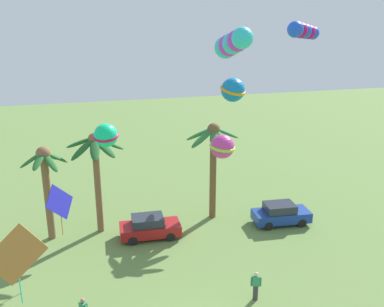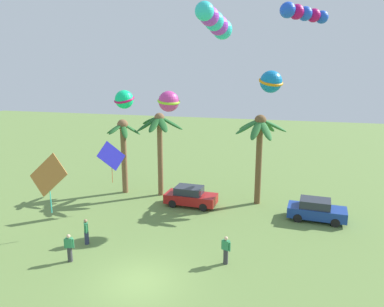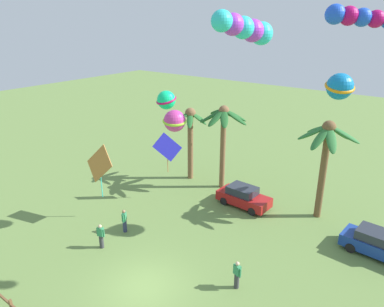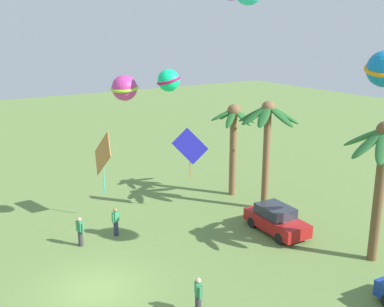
{
  "view_description": "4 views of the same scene",
  "coord_description": "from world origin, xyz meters",
  "views": [
    {
      "loc": [
        -4.23,
        -14.29,
        13.78
      ],
      "look_at": [
        1.28,
        5.64,
        7.2
      ],
      "focal_mm": 40.18,
      "sensor_mm": 36.0,
      "label": 1
    },
    {
      "loc": [
        6.7,
        -15.3,
        10.45
      ],
      "look_at": [
        1.23,
        5.67,
        5.35
      ],
      "focal_mm": 34.77,
      "sensor_mm": 36.0,
      "label": 2
    },
    {
      "loc": [
        11.08,
        -10.53,
        13.05
      ],
      "look_at": [
        -0.47,
        4.75,
        5.86
      ],
      "focal_mm": 33.72,
      "sensor_mm": 36.0,
      "label": 3
    },
    {
      "loc": [
        17.33,
        -6.07,
        11.05
      ],
      "look_at": [
        -0.05,
        5.03,
        5.43
      ],
      "focal_mm": 43.27,
      "sensor_mm": 36.0,
      "label": 4
    }
  ],
  "objects": [
    {
      "name": "ground_plane",
      "position": [
        0.0,
        0.0,
        0.0
      ],
      "size": [
        120.0,
        120.0,
        0.0
      ],
      "primitive_type": "plane",
      "color": "olive"
    },
    {
      "name": "palm_tree_0",
      "position": [
        -3.21,
        12.46,
        5.25
      ],
      "size": [
        3.87,
        3.89,
        6.85
      ],
      "color": "brown",
      "rests_on": "ground"
    },
    {
      "name": "palm_tree_1",
      "position": [
        -6.35,
        12.33,
        4.44
      ],
      "size": [
        2.99,
        3.11,
        6.24
      ],
      "color": "brown",
      "rests_on": "ground"
    },
    {
      "name": "palm_tree_2",
      "position": [
        4.69,
        12.56,
        5.25
      ],
      "size": [
        3.93,
        3.83,
        6.95
      ],
      "color": "brown",
      "rests_on": "ground"
    },
    {
      "name": "parked_car_0",
      "position": [
        -0.2,
        10.69,
        0.75
      ],
      "size": [
        3.99,
        1.91,
        1.51
      ],
      "color": "#A51919",
      "rests_on": "ground"
    },
    {
      "name": "spectator_0",
      "position": [
        3.86,
        2.83,
        0.81
      ],
      "size": [
        0.53,
        0.34,
        1.59
      ],
      "color": "#38383D",
      "rests_on": "ground"
    },
    {
      "name": "spectator_1",
      "position": [
        -4.45,
        0.93,
        0.81
      ],
      "size": [
        0.53,
        0.32,
        1.59
      ],
      "color": "#38383D",
      "rests_on": "ground"
    },
    {
      "name": "spectator_2",
      "position": [
        -4.62,
        2.99,
        0.81
      ],
      "size": [
        0.4,
        0.48,
        1.59
      ],
      "color": "#2D3351",
      "rests_on": "ground"
    },
    {
      "name": "kite_diamond_1",
      "position": [
        -7.22,
        3.46,
        3.95
      ],
      "size": [
        2.77,
        0.6,
        3.81
      ],
      "color": "#B57231"
    },
    {
      "name": "kite_diamond_4",
      "position": [
        -5.47,
        8.35,
        4.11
      ],
      "size": [
        1.4,
        1.8,
        3.11
      ],
      "color": "#2726C7"
    },
    {
      "name": "kite_ball_5",
      "position": [
        -2.96,
        5.49,
        8.49
      ],
      "size": [
        1.57,
        1.56,
        1.12
      ],
      "color": "#0EDB84"
    },
    {
      "name": "kite_ball_6",
      "position": [
        1.29,
        1.16,
        8.86
      ],
      "size": [
        1.51,
        1.51,
        0.97
      ],
      "color": "#C93691"
    }
  ]
}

